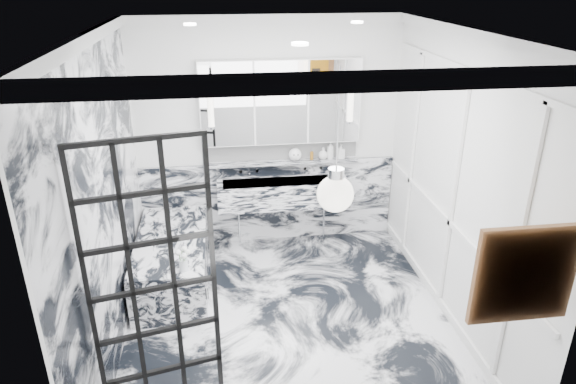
{
  "coord_description": "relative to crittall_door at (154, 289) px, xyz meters",
  "views": [
    {
      "loc": [
        -0.57,
        -4.18,
        3.24
      ],
      "look_at": [
        0.07,
        0.5,
        1.2
      ],
      "focal_mm": 32.0,
      "sensor_mm": 36.0,
      "label": 1
    }
  ],
  "objects": [
    {
      "name": "floor",
      "position": [
        1.11,
        0.96,
        -1.13
      ],
      "size": [
        3.6,
        3.6,
        0.0
      ],
      "primitive_type": "plane",
      "color": "white",
      "rests_on": "ground"
    },
    {
      "name": "ceiling",
      "position": [
        1.11,
        0.96,
        1.67
      ],
      "size": [
        3.6,
        3.6,
        0.0
      ],
      "primitive_type": "plane",
      "rotation": [
        3.14,
        0.0,
        0.0
      ],
      "color": "white",
      "rests_on": "wall_back"
    },
    {
      "name": "wall_back",
      "position": [
        1.11,
        2.76,
        0.27
      ],
      "size": [
        3.6,
        0.0,
        3.6
      ],
      "primitive_type": "plane",
      "rotation": [
        1.57,
        0.0,
        0.0
      ],
      "color": "white",
      "rests_on": "floor"
    },
    {
      "name": "wall_front",
      "position": [
        1.11,
        -0.84,
        0.27
      ],
      "size": [
        3.6,
        0.0,
        3.6
      ],
      "primitive_type": "plane",
      "rotation": [
        -1.57,
        0.0,
        0.0
      ],
      "color": "white",
      "rests_on": "floor"
    },
    {
      "name": "wall_left",
      "position": [
        -0.49,
        0.96,
        0.27
      ],
      "size": [
        0.0,
        3.6,
        3.6
      ],
      "primitive_type": "plane",
      "rotation": [
        1.57,
        0.0,
        1.57
      ],
      "color": "white",
      "rests_on": "floor"
    },
    {
      "name": "wall_right",
      "position": [
        2.71,
        0.96,
        0.27
      ],
      "size": [
        0.0,
        3.6,
        3.6
      ],
      "primitive_type": "plane",
      "rotation": [
        1.57,
        0.0,
        -1.57
      ],
      "color": "white",
      "rests_on": "floor"
    },
    {
      "name": "marble_clad_back",
      "position": [
        1.11,
        2.73,
        -0.6
      ],
      "size": [
        3.18,
        0.05,
        1.05
      ],
      "primitive_type": "cube",
      "color": "white",
      "rests_on": "floor"
    },
    {
      "name": "marble_clad_left",
      "position": [
        -0.47,
        0.96,
        0.21
      ],
      "size": [
        0.02,
        3.56,
        2.68
      ],
      "primitive_type": "cube",
      "color": "white",
      "rests_on": "floor"
    },
    {
      "name": "panel_molding",
      "position": [
        2.69,
        0.96,
        0.17
      ],
      "size": [
        0.03,
        3.4,
        2.3
      ],
      "primitive_type": "cube",
      "color": "white",
      "rests_on": "floor"
    },
    {
      "name": "soap_bottle_a",
      "position": [
        1.87,
        2.67,
        0.07
      ],
      "size": [
        0.11,
        0.11,
        0.22
      ],
      "primitive_type": "imported",
      "rotation": [
        0.0,
        0.0,
        -0.27
      ],
      "color": "#8C5919",
      "rests_on": "ledge"
    },
    {
      "name": "soap_bottle_b",
      "position": [
        2.01,
        2.67,
        0.05
      ],
      "size": [
        0.09,
        0.09,
        0.18
      ],
      "primitive_type": "imported",
      "rotation": [
        0.0,
        0.0,
        0.09
      ],
      "color": "#4C4C51",
      "rests_on": "ledge"
    },
    {
      "name": "soap_bottle_c",
      "position": [
        1.78,
        2.67,
        0.04
      ],
      "size": [
        0.15,
        0.15,
        0.15
      ],
      "primitive_type": "imported",
      "rotation": [
        0.0,
        0.0,
        0.34
      ],
      "color": "silver",
      "rests_on": "ledge"
    },
    {
      "name": "face_pot",
      "position": [
        1.43,
        2.67,
        0.04
      ],
      "size": [
        0.16,
        0.16,
        0.16
      ],
      "primitive_type": "sphere",
      "color": "white",
      "rests_on": "ledge"
    },
    {
      "name": "amber_bottle",
      "position": [
        1.64,
        2.67,
        0.01
      ],
      "size": [
        0.04,
        0.04,
        0.1
      ],
      "primitive_type": "cylinder",
      "color": "#8C5919",
      "rests_on": "ledge"
    },
    {
      "name": "flower_vase",
      "position": [
        0.11,
        1.17,
        -0.52
      ],
      "size": [
        0.09,
        0.09,
        0.12
      ],
      "primitive_type": "cylinder",
      "color": "silver",
      "rests_on": "bathtub"
    },
    {
      "name": "crittall_door",
      "position": [
        0.0,
        0.0,
        0.0
      ],
      "size": [
        0.87,
        0.23,
        2.26
      ],
      "primitive_type": null,
      "rotation": [
        0.0,
        0.0,
        0.22
      ],
      "color": "black",
      "rests_on": "floor"
    },
    {
      "name": "artwork",
      "position": [
        2.31,
        -0.8,
        0.43
      ],
      "size": [
        0.55,
        0.05,
        0.55
      ],
      "primitive_type": "cube",
      "color": "#C88D14",
      "rests_on": "wall_front"
    },
    {
      "name": "pendant_light",
      "position": [
        1.23,
        -0.35,
        0.83
      ],
      "size": [
        0.23,
        0.23,
        0.23
      ],
      "primitive_type": "sphere",
      "color": "white",
      "rests_on": "ceiling"
    },
    {
      "name": "trough_sink",
      "position": [
        1.26,
        2.51,
        -0.4
      ],
      "size": [
        1.6,
        0.45,
        0.3
      ],
      "primitive_type": "cube",
      "color": "silver",
      "rests_on": "wall_back"
    },
    {
      "name": "ledge",
      "position": [
        1.26,
        2.68,
        -0.06
      ],
      "size": [
        1.9,
        0.14,
        0.04
      ],
      "primitive_type": "cube",
      "color": "silver",
      "rests_on": "wall_back"
    },
    {
      "name": "subway_tile",
      "position": [
        1.26,
        2.74,
        0.08
      ],
      "size": [
        1.9,
        0.03,
        0.23
      ],
      "primitive_type": "cube",
      "color": "white",
      "rests_on": "wall_back"
    },
    {
      "name": "mirror_cabinet",
      "position": [
        1.26,
        2.68,
        0.69
      ],
      "size": [
        1.9,
        0.16,
        1.0
      ],
      "primitive_type": "cube",
      "color": "white",
      "rests_on": "wall_back"
    },
    {
      "name": "sconce_left",
      "position": [
        0.44,
        2.59,
        0.65
      ],
      "size": [
        0.07,
        0.07,
        0.4
      ],
      "primitive_type": "cylinder",
      "color": "white",
      "rests_on": "mirror_cabinet"
    },
    {
      "name": "sconce_right",
      "position": [
        2.08,
        2.59,
        0.65
      ],
      "size": [
        0.07,
        0.07,
        0.4
      ],
      "primitive_type": "cylinder",
      "color": "white",
      "rests_on": "mirror_cabinet"
    },
    {
      "name": "bathtub",
      "position": [
        -0.06,
        1.85,
        -0.85
      ],
      "size": [
        0.75,
        1.65,
        0.55
      ],
      "primitive_type": "cube",
      "color": "silver",
      "rests_on": "floor"
    }
  ]
}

